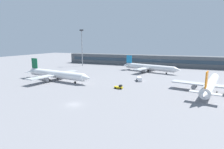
{
  "coord_description": "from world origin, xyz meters",
  "views": [
    {
      "loc": [
        31.72,
        -47.39,
        19.57
      ],
      "look_at": [
        -2.61,
        40.0,
        3.0
      ],
      "focal_mm": 29.3,
      "sensor_mm": 36.0,
      "label": 1
    }
  ],
  "objects_px": {
    "airplane_far": "(149,67)",
    "baggage_tug_yellow": "(119,87)",
    "airplane_mid": "(211,84)",
    "floodlight_tower_west": "(82,45)",
    "service_van_white": "(139,79)",
    "airplane_near": "(57,74)"
  },
  "relations": [
    {
      "from": "service_van_white",
      "to": "floodlight_tower_west",
      "type": "xyz_separation_m",
      "value": [
        -58.43,
        42.62,
        15.94
      ]
    },
    {
      "from": "airplane_mid",
      "to": "floodlight_tower_west",
      "type": "xyz_separation_m",
      "value": [
        -89.85,
        52.43,
        13.89
      ]
    },
    {
      "from": "airplane_far",
      "to": "baggage_tug_yellow",
      "type": "distance_m",
      "value": 50.06
    },
    {
      "from": "airplane_mid",
      "to": "airplane_near",
      "type": "bearing_deg",
      "value": -176.01
    },
    {
      "from": "airplane_near",
      "to": "baggage_tug_yellow",
      "type": "relative_size",
      "value": 11.95
    },
    {
      "from": "airplane_far",
      "to": "floodlight_tower_west",
      "type": "xyz_separation_m",
      "value": [
        -58.22,
        11.77,
        13.89
      ]
    },
    {
      "from": "airplane_far",
      "to": "service_van_white",
      "type": "height_order",
      "value": "airplane_far"
    },
    {
      "from": "service_van_white",
      "to": "baggage_tug_yellow",
      "type": "bearing_deg",
      "value": -102.45
    },
    {
      "from": "airplane_near",
      "to": "airplane_mid",
      "type": "xyz_separation_m",
      "value": [
        71.28,
        4.97,
        -0.15
      ]
    },
    {
      "from": "airplane_far",
      "to": "floodlight_tower_west",
      "type": "bearing_deg",
      "value": 168.57
    },
    {
      "from": "airplane_near",
      "to": "airplane_far",
      "type": "distance_m",
      "value": 60.45
    },
    {
      "from": "airplane_far",
      "to": "service_van_white",
      "type": "relative_size",
      "value": 7.34
    },
    {
      "from": "airplane_near",
      "to": "airplane_mid",
      "type": "distance_m",
      "value": 71.45
    },
    {
      "from": "service_van_white",
      "to": "floodlight_tower_west",
      "type": "relative_size",
      "value": 0.19
    },
    {
      "from": "airplane_mid",
      "to": "service_van_white",
      "type": "bearing_deg",
      "value": 162.65
    },
    {
      "from": "airplane_near",
      "to": "baggage_tug_yellow",
      "type": "height_order",
      "value": "airplane_near"
    },
    {
      "from": "airplane_near",
      "to": "floodlight_tower_west",
      "type": "relative_size",
      "value": 1.46
    },
    {
      "from": "airplane_near",
      "to": "airplane_mid",
      "type": "relative_size",
      "value": 1.05
    },
    {
      "from": "airplane_near",
      "to": "airplane_mid",
      "type": "height_order",
      "value": "airplane_near"
    },
    {
      "from": "airplane_mid",
      "to": "baggage_tug_yellow",
      "type": "bearing_deg",
      "value": -165.55
    },
    {
      "from": "airplane_mid",
      "to": "baggage_tug_yellow",
      "type": "height_order",
      "value": "airplane_mid"
    },
    {
      "from": "service_van_white",
      "to": "airplane_mid",
      "type": "bearing_deg",
      "value": -17.35
    }
  ]
}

